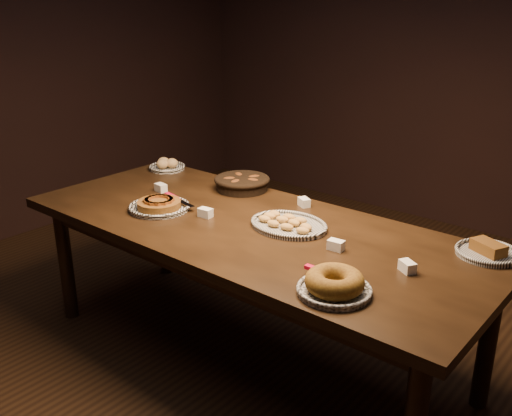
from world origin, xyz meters
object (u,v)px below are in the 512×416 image
Objects in this scene: madeleine_platter at (288,224)px; bundt_cake_plate at (334,284)px; apple_tart_plate at (159,205)px; buffet_table at (250,238)px.

madeleine_platter is 0.67m from bundt_cake_plate.
bundt_cake_plate is at bearing -22.84° from madeleine_platter.
apple_tart_plate reaches higher than madeleine_platter.
buffet_table is at bearing -136.62° from madeleine_platter.
buffet_table is 7.44× the size of bundt_cake_plate.
buffet_table is at bearing 166.67° from bundt_cake_plate.
madeleine_platter is at bearing 9.18° from apple_tart_plate.
apple_tart_plate reaches higher than buffet_table.
buffet_table is at bearing 6.08° from apple_tart_plate.
bundt_cake_plate is (0.53, -0.42, 0.02)m from madeleine_platter.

